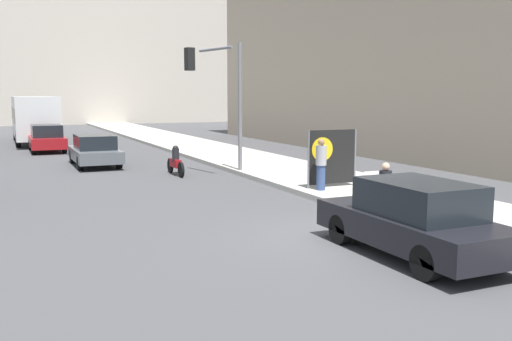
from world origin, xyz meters
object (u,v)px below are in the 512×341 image
seated_protester (387,183)px  pedestrian_behind (340,154)px  city_bus_on_road (34,116)px  motorcycle_on_road (176,162)px  car_on_road_nearest (95,150)px  traffic_light_pole (221,85)px  car_on_road_midblock (47,138)px  protest_banner (332,157)px  parked_car_curbside (414,219)px  jogger_on_sidewalk (321,164)px

seated_protester → pedestrian_behind: 5.09m
seated_protester → city_bus_on_road: size_ratio=0.11×
pedestrian_behind → motorcycle_on_road: (-4.81, 4.56, -0.55)m
pedestrian_behind → car_on_road_nearest: size_ratio=0.39×
seated_protester → car_on_road_nearest: 14.87m
traffic_light_pole → car_on_road_nearest: 7.32m
car_on_road_midblock → motorcycle_on_road: 12.83m
protest_banner → city_bus_on_road: city_bus_on_road is taller
car_on_road_nearest → motorcycle_on_road: 5.00m
car_on_road_nearest → city_bus_on_road: size_ratio=0.43×
pedestrian_behind → car_on_road_midblock: (-8.79, 16.75, -0.32)m
city_bus_on_road → traffic_light_pole: bearing=-73.9°
motorcycle_on_road → traffic_light_pole: bearing=-33.6°
traffic_light_pole → city_bus_on_road: size_ratio=0.48×
parked_car_curbside → car_on_road_nearest: parked_car_curbside is taller
pedestrian_behind → protest_banner: protest_banner is taller
car_on_road_midblock → city_bus_on_road: 6.95m
city_bus_on_road → motorcycle_on_road: city_bus_on_road is taller
traffic_light_pole → car_on_road_nearest: (-4.06, 5.37, -2.86)m
seated_protester → car_on_road_nearest: (-5.74, 13.72, -0.09)m
jogger_on_sidewalk → parked_car_curbside: jogger_on_sidewalk is taller
parked_car_curbside → city_bus_on_road: 32.71m
motorcycle_on_road → parked_car_curbside: bearing=-85.5°
jogger_on_sidewalk → parked_car_curbside: size_ratio=0.37×
car_on_road_nearest → jogger_on_sidewalk: bearing=-63.4°
protest_banner → car_on_road_nearest: bearing=120.4°
seated_protester → protest_banner: 3.41m
protest_banner → car_on_road_nearest: (-6.06, 10.35, -0.46)m
jogger_on_sidewalk → car_on_road_midblock: (-6.88, 18.65, -0.25)m
city_bus_on_road → car_on_road_nearest: bearing=-83.3°
seated_protester → motorcycle_on_road: seated_protester is taller
traffic_light_pole → parked_car_curbside: bearing=-92.5°
car_on_road_midblock → city_bus_on_road: bearing=92.2°
city_bus_on_road → pedestrian_behind: bearing=-69.0°
seated_protester → car_on_road_midblock: size_ratio=0.28×
motorcycle_on_road → pedestrian_behind: bearing=-43.5°
jogger_on_sidewalk → traffic_light_pole: 6.14m
seated_protester → parked_car_curbside: parked_car_curbside is taller
car_on_road_nearest → car_on_road_midblock: size_ratio=1.05×
motorcycle_on_road → city_bus_on_road: bearing=102.6°
seated_protester → city_bus_on_road: city_bus_on_road is taller
parked_car_curbside → car_on_road_midblock: 25.88m
parked_car_curbside → car_on_road_nearest: size_ratio=0.98×
protest_banner → car_on_road_midblock: size_ratio=0.44×
traffic_light_pole → protest_banner: bearing=-68.1°
car_on_road_nearest → city_bus_on_road: city_bus_on_road is taller
city_bus_on_road → seated_protester: bearing=-75.3°
seated_protester → car_on_road_midblock: (-7.21, 21.58, -0.04)m
traffic_light_pole → pedestrian_behind: bearing=-47.3°
car_on_road_midblock → seated_protester: bearing=-71.5°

